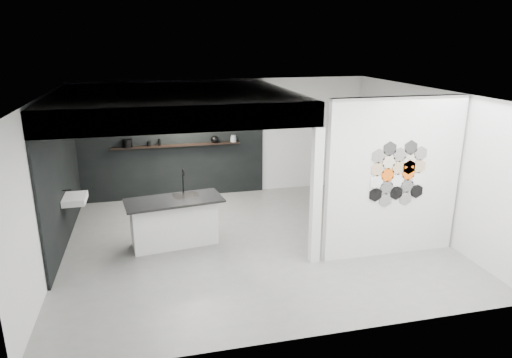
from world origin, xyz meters
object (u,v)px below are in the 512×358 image
object	(u,v)px
wall_basin	(75,199)
bottle_dark	(159,142)
utensil_cup	(149,144)
kettle	(215,139)
glass_bowl	(233,140)
partition_panel	(394,178)
glass_vase	(233,139)
stockpot	(127,143)
kitchen_island	(174,221)

from	to	relation	value
wall_basin	bottle_dark	xyz separation A→B (m)	(1.64, 2.07, 0.55)
utensil_cup	bottle_dark	bearing A→B (deg)	0.00
kettle	glass_bowl	xyz separation A→B (m)	(0.45, 0.00, -0.03)
partition_panel	kettle	distance (m)	4.62
glass_bowl	bottle_dark	size ratio (longest dim) A/B	0.92
glass_vase	stockpot	bearing A→B (deg)	180.00
kitchen_island	utensil_cup	distance (m)	2.81
wall_basin	kettle	bearing A→B (deg)	35.10
bottle_dark	kettle	bearing A→B (deg)	0.00
wall_basin	glass_bowl	bearing A→B (deg)	31.35
stockpot	kettle	world-z (taller)	stockpot
utensil_cup	stockpot	bearing A→B (deg)	180.00
bottle_dark	glass_vase	bearing A→B (deg)	0.00
glass_bowl	glass_vase	xyz separation A→B (m)	(0.00, 0.00, 0.03)
kitchen_island	glass_vase	distance (m)	3.23
partition_panel	kettle	bearing A→B (deg)	123.18
wall_basin	glass_bowl	xyz separation A→B (m)	(3.39, 2.07, 0.52)
kettle	bottle_dark	world-z (taller)	kettle
glass_bowl	kitchen_island	bearing A→B (deg)	-121.64
partition_panel	glass_vase	distance (m)	4.39
kettle	stockpot	bearing A→B (deg)	166.75
kitchen_island	utensil_cup	size ratio (longest dim) A/B	17.51
partition_panel	glass_bowl	world-z (taller)	partition_panel
partition_panel	glass_bowl	size ratio (longest dim) A/B	19.61
glass_bowl	bottle_dark	world-z (taller)	bottle_dark
glass_bowl	utensil_cup	size ratio (longest dim) A/B	1.37
wall_basin	bottle_dark	distance (m)	2.69
wall_basin	glass_vase	xyz separation A→B (m)	(3.39, 2.07, 0.55)
kettle	utensil_cup	distance (m)	1.54
wall_basin	utensil_cup	distance (m)	2.55
kettle	utensil_cup	xyz separation A→B (m)	(-1.54, 0.00, -0.03)
partition_panel	stockpot	size ratio (longest dim) A/B	12.75
partition_panel	glass_bowl	bearing A→B (deg)	118.23
glass_bowl	glass_vase	bearing A→B (deg)	0.00
kettle	bottle_dark	xyz separation A→B (m)	(-1.30, 0.00, -0.01)
utensil_cup	kitchen_island	bearing A→B (deg)	-82.00
partition_panel	bottle_dark	world-z (taller)	partition_panel
partition_panel	wall_basin	distance (m)	5.78
wall_basin	glass_vase	size ratio (longest dim) A/B	3.90
stockpot	glass_bowl	xyz separation A→B (m)	(2.47, 0.00, -0.04)
kettle	glass_bowl	world-z (taller)	kettle
partition_panel	wall_basin	size ratio (longest dim) A/B	4.67
kettle	utensil_cup	world-z (taller)	kettle
stockpot	utensil_cup	world-z (taller)	stockpot
stockpot	glass_vase	bearing A→B (deg)	0.00
partition_panel	wall_basin	xyz separation A→B (m)	(-5.46, 1.80, -0.55)
kitchen_island	kettle	world-z (taller)	kettle
wall_basin	utensil_cup	size ratio (longest dim) A/B	5.75
wall_basin	glass_bowl	size ratio (longest dim) A/B	4.20
glass_vase	bottle_dark	bearing A→B (deg)	180.00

